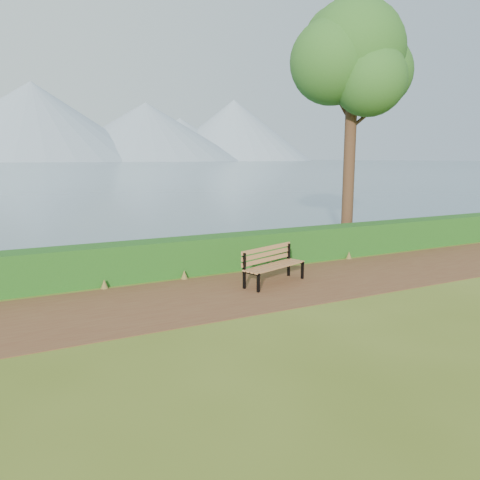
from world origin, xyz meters
TOP-DOWN VIEW (x-y plane):
  - ground at (0.00, 0.00)m, footprint 140.00×140.00m
  - path at (0.00, 0.30)m, footprint 40.00×3.40m
  - hedge at (0.00, 2.60)m, footprint 32.00×0.85m
  - water at (0.00, 260.00)m, footprint 700.00×510.00m
  - bench at (0.78, 0.64)m, footprint 1.97×1.15m
  - tree at (5.98, 4.00)m, footprint 4.64×3.90m

SIDE VIEW (x-z plane):
  - ground at x=0.00m, z-range 0.00..0.00m
  - path at x=0.00m, z-range 0.00..0.01m
  - water at x=0.00m, z-range 0.00..0.01m
  - hedge at x=0.00m, z-range 0.00..1.00m
  - bench at x=0.78m, z-range 0.07..1.02m
  - tree at x=5.98m, z-range 2.17..11.11m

